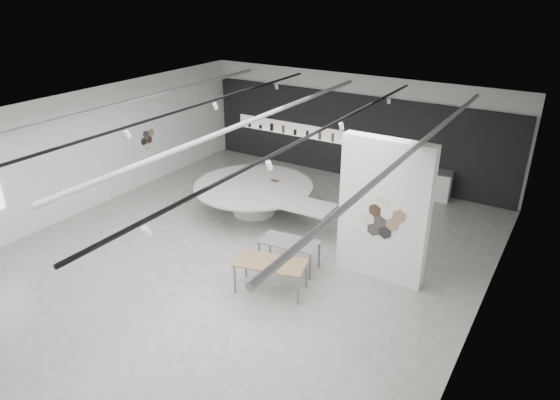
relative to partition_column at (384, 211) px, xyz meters
The scene contains 7 objects.
room 3.74m from the partition_column, 164.48° to the right, with size 12.02×14.02×3.82m.
back_wall_display 6.94m from the partition_column, 121.10° to the left, with size 11.80×0.27×3.10m.
partition_column is the anchor object (origin of this frame).
display_island 5.02m from the partition_column, 163.88° to the left, with size 4.89×3.88×0.96m.
sample_table_wood 2.98m from the partition_column, 134.41° to the right, with size 1.80×1.21×0.77m.
sample_table_stone 2.53m from the partition_column, 157.41° to the right, with size 1.58×0.94×0.77m.
kitchen_counter 5.71m from the partition_column, 95.37° to the left, with size 1.75×0.80×1.34m.
Camera 1 is at (7.09, -9.46, 6.95)m, focal length 32.00 mm.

